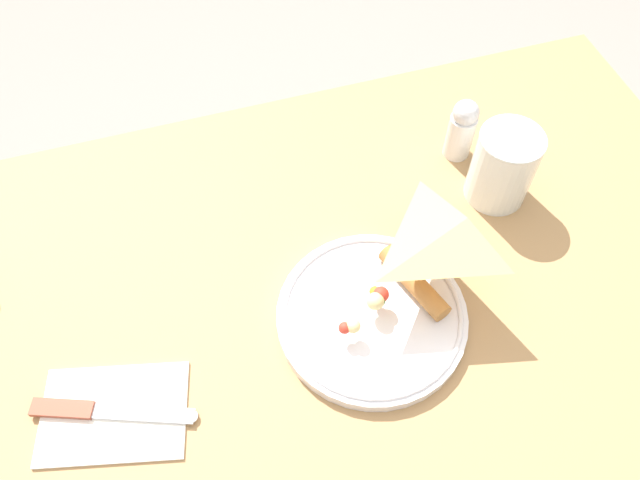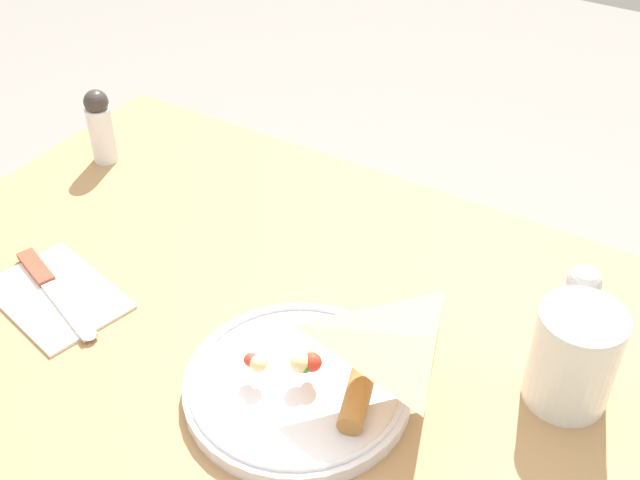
% 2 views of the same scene
% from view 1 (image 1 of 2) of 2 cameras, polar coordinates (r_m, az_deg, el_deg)
% --- Properties ---
extents(ground_plane, '(6.00, 6.00, 0.00)m').
position_cam_1_polar(ground_plane, '(1.44, 1.66, -19.49)').
color(ground_plane, gray).
extents(dining_table, '(1.07, 0.74, 0.72)m').
position_cam_1_polar(dining_table, '(0.86, 2.64, -9.40)').
color(dining_table, '#A87F51').
rests_on(dining_table, ground_plane).
extents(plate_pizza, '(0.23, 0.23, 0.05)m').
position_cam_1_polar(plate_pizza, '(0.74, 4.88, -6.70)').
color(plate_pizza, white).
rests_on(plate_pizza, dining_table).
extents(milk_glass, '(0.08, 0.08, 0.11)m').
position_cam_1_polar(milk_glass, '(0.85, 16.31, 6.26)').
color(milk_glass, white).
rests_on(milk_glass, dining_table).
extents(napkin_folded, '(0.18, 0.14, 0.00)m').
position_cam_1_polar(napkin_folded, '(0.74, -18.32, -14.80)').
color(napkin_folded, white).
rests_on(napkin_folded, dining_table).
extents(butter_knife, '(0.18, 0.08, 0.01)m').
position_cam_1_polar(butter_knife, '(0.74, -19.08, -14.58)').
color(butter_knife, '#99422D').
rests_on(butter_knife, napkin_folded).
extents(salt_shaker, '(0.04, 0.04, 0.10)m').
position_cam_1_polar(salt_shaker, '(0.89, 12.83, 9.89)').
color(salt_shaker, silver).
rests_on(salt_shaker, dining_table).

